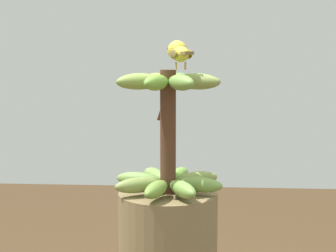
# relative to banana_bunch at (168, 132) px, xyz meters

# --- Properties ---
(banana_bunch) EXTENTS (0.31, 0.31, 0.34)m
(banana_bunch) POSITION_rel_banana_bunch_xyz_m (0.00, 0.00, 0.00)
(banana_bunch) COLOR #4C2D1E
(banana_bunch) RESTS_ON banana_tree
(perched_bird) EXTENTS (0.08, 0.18, 0.08)m
(perched_bird) POSITION_rel_banana_bunch_xyz_m (0.03, 0.00, 0.21)
(perched_bird) COLOR #C68933
(perched_bird) RESTS_ON banana_bunch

